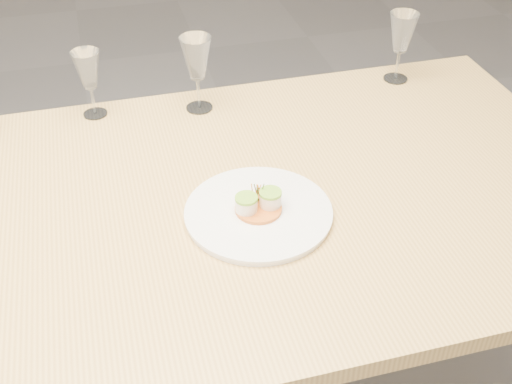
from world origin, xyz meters
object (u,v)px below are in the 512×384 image
object	(u,v)px
dinner_plate	(259,212)
wine_glass_1	(88,72)
wine_glass_2	(196,60)
wine_glass_3	(402,34)
dining_table	(86,245)

from	to	relation	value
dinner_plate	wine_glass_1	world-z (taller)	wine_glass_1
wine_glass_1	wine_glass_2	xyz separation A→B (m)	(0.27, -0.04, 0.02)
wine_glass_2	wine_glass_3	size ratio (longest dim) A/B	1.02
dinner_plate	wine_glass_2	world-z (taller)	wine_glass_2
dinner_plate	wine_glass_2	distance (m)	0.50
wine_glass_1	wine_glass_2	bearing A→B (deg)	-8.27
wine_glass_1	wine_glass_2	size ratio (longest dim) A/B	0.88
dinner_plate	wine_glass_2	size ratio (longest dim) A/B	1.55
dining_table	wine_glass_2	size ratio (longest dim) A/B	11.72
wine_glass_1	wine_glass_2	world-z (taller)	wine_glass_2
wine_glass_1	wine_glass_3	xyz separation A→B (m)	(0.86, -0.02, 0.01)
dinner_plate	wine_glass_2	bearing A→B (deg)	94.32
wine_glass_2	wine_glass_3	bearing A→B (deg)	1.50
wine_glass_2	dinner_plate	bearing A→B (deg)	-85.68
dinner_plate	wine_glass_1	xyz separation A→B (m)	(-0.31, 0.52, 0.11)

